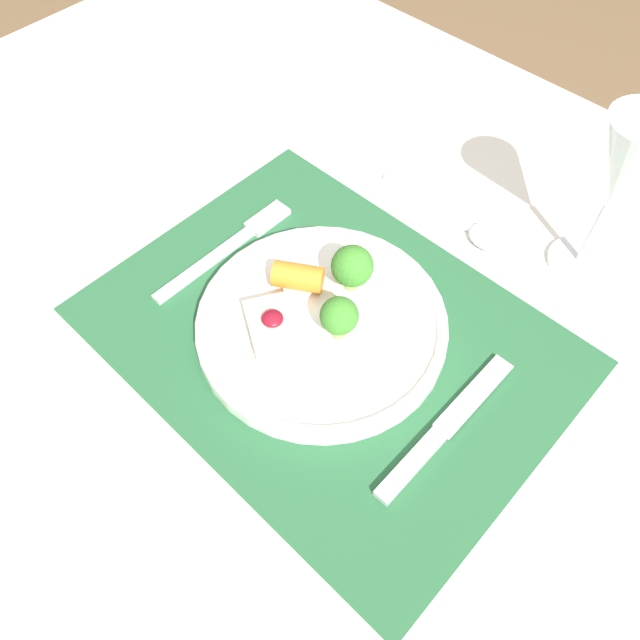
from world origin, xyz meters
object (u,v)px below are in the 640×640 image
Objects in this scene: knife at (438,435)px; wine_glass_near at (626,171)px; spoon at (472,228)px; dinner_plate at (320,321)px; fork at (233,244)px.

knife is 1.00× the size of wine_glass_near.
spoon is at bearing -159.46° from wine_glass_near.
fork is (-0.15, 0.02, -0.01)m from dinner_plate.
spoon is (0.03, 0.22, -0.01)m from dinner_plate.
dinner_plate is 0.15m from fork.
spoon is 0.17m from wine_glass_near.
knife is at bearing -58.44° from spoon.
fork is 0.31m from knife.
spoon is at bearing 118.55° from knife.
spoon is (-0.13, 0.23, -0.00)m from knife.
dinner_plate is 0.32m from wine_glass_near.
fork is at bearing 173.97° from dinner_plate.
dinner_plate is 1.34× the size of wine_glass_near.
wine_glass_near reaches higher than knife.
wine_glass_near is (0.29, 0.25, 0.13)m from fork.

